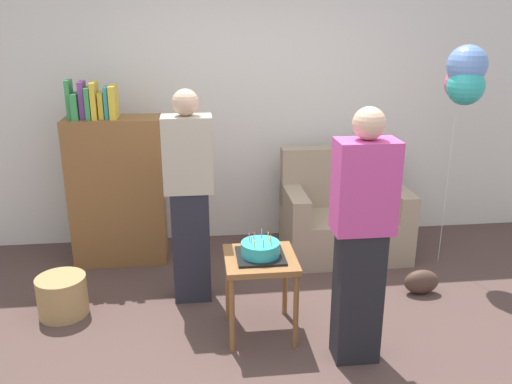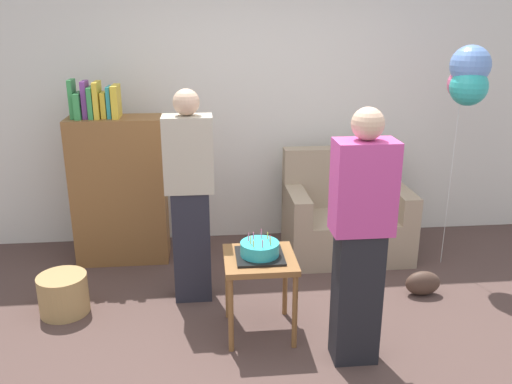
# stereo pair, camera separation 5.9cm
# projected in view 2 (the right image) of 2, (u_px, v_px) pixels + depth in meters

# --- Properties ---
(ground_plane) EXTENTS (8.00, 8.00, 0.00)m
(ground_plane) POSITION_uv_depth(u_px,v_px,m) (289.00, 350.00, 3.52)
(ground_plane) COLOR #4C3833
(wall_back) EXTENTS (6.00, 0.10, 2.70)m
(wall_back) POSITION_uv_depth(u_px,v_px,m) (258.00, 101.00, 5.04)
(wall_back) COLOR silver
(wall_back) RESTS_ON ground_plane
(couch) EXTENTS (1.10, 0.70, 0.96)m
(couch) POSITION_uv_depth(u_px,v_px,m) (345.00, 218.00, 4.89)
(couch) COLOR gray
(couch) RESTS_ON ground_plane
(bookshelf) EXTENTS (0.80, 0.36, 1.62)m
(bookshelf) POSITION_uv_depth(u_px,v_px,m) (119.00, 187.00, 4.66)
(bookshelf) COLOR brown
(bookshelf) RESTS_ON ground_plane
(side_table) EXTENTS (0.48, 0.48, 0.57)m
(side_table) POSITION_uv_depth(u_px,v_px,m) (260.00, 268.00, 3.59)
(side_table) COLOR brown
(side_table) RESTS_ON ground_plane
(birthday_cake) EXTENTS (0.32, 0.32, 0.17)m
(birthday_cake) POSITION_uv_depth(u_px,v_px,m) (260.00, 250.00, 3.55)
(birthday_cake) COLOR black
(birthday_cake) RESTS_ON side_table
(person_blowing_candles) EXTENTS (0.36, 0.22, 1.63)m
(person_blowing_candles) POSITION_uv_depth(u_px,v_px,m) (190.00, 197.00, 3.95)
(person_blowing_candles) COLOR #23232D
(person_blowing_candles) RESTS_ON ground_plane
(person_holding_cake) EXTENTS (0.36, 0.22, 1.63)m
(person_holding_cake) POSITION_uv_depth(u_px,v_px,m) (360.00, 239.00, 3.20)
(person_holding_cake) COLOR black
(person_holding_cake) RESTS_ON ground_plane
(wicker_basket) EXTENTS (0.36, 0.36, 0.30)m
(wicker_basket) POSITION_uv_depth(u_px,v_px,m) (63.00, 294.00, 3.94)
(wicker_basket) COLOR #A88451
(wicker_basket) RESTS_ON ground_plane
(handbag) EXTENTS (0.28, 0.14, 0.20)m
(handbag) POSITION_uv_depth(u_px,v_px,m) (423.00, 283.00, 4.20)
(handbag) COLOR #473328
(handbag) RESTS_ON ground_plane
(balloon_bunch) EXTENTS (0.32, 0.35, 1.90)m
(balloon_bunch) POSITION_uv_depth(u_px,v_px,m) (468.00, 77.00, 4.24)
(balloon_bunch) COLOR silver
(balloon_bunch) RESTS_ON ground_plane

